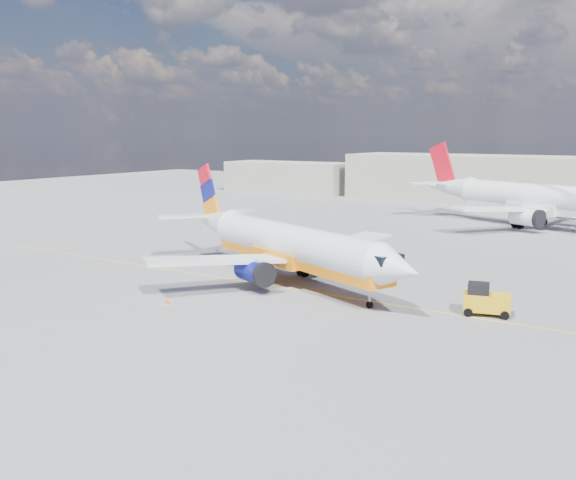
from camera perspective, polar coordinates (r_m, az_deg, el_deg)
The scene contains 8 objects.
ground at distance 47.44m, azimuth -2.06°, elevation -5.03°, with size 240.00×240.00×0.00m, color #5D5D62.
taxi_line at distance 49.83m, azimuth -0.06°, elevation -4.30°, with size 70.00×0.15×0.01m, color yellow.
terminal_main at distance 114.74m, azimuth 22.47°, elevation 4.85°, with size 70.00×14.00×8.00m, color #ACA494.
terminal_annex at distance 131.07m, azimuth 0.12°, elevation 5.62°, with size 26.00×10.00×6.00m, color #ACA494.
main_jet at distance 51.50m, azimuth -0.05°, elevation -0.43°, with size 29.55×22.32×9.05m.
second_jet at distance 86.96m, azimuth 21.34°, elevation 3.35°, with size 34.91×26.41×10.66m.
gse_tug at distance 44.44m, azimuth 17.14°, elevation -5.13°, with size 3.29×2.52×2.11m.
traffic_cone at distance 45.85m, azimuth -10.74°, elevation -5.34°, with size 0.42×0.42×0.58m.
Camera 1 is at (26.63, -37.40, 11.92)m, focal length 40.00 mm.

